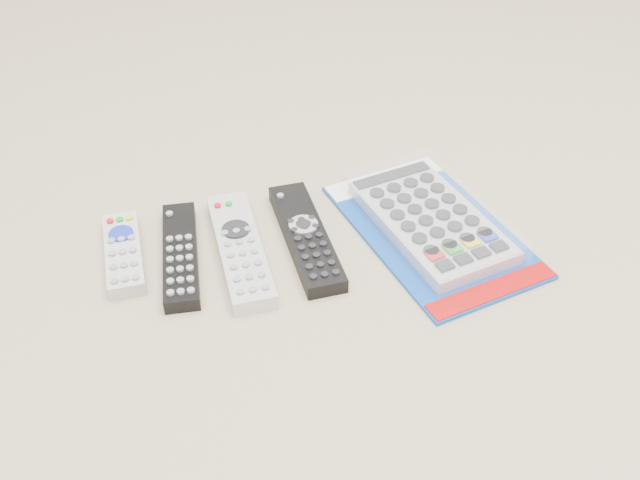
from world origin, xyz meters
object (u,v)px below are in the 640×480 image
object	(u,v)px
remote_slim_black	(180,255)
remote_large_black	(306,237)
remote_silver_dvd	(240,249)
remote_small_grey	(124,253)
jumbo_remote_packaged	(431,219)

from	to	relation	value
remote_slim_black	remote_large_black	xyz separation A→B (m)	(0.16, -0.01, 0.00)
remote_silver_dvd	remote_small_grey	bearing A→B (deg)	167.52
remote_small_grey	jumbo_remote_packaged	bearing A→B (deg)	-6.64
remote_large_black	jumbo_remote_packaged	size ratio (longest dim) A/B	0.65
remote_silver_dvd	remote_large_black	distance (m)	0.08
remote_small_grey	jumbo_remote_packaged	distance (m)	0.39
jumbo_remote_packaged	remote_slim_black	bearing A→B (deg)	164.59
remote_small_grey	remote_slim_black	world-z (taller)	same
remote_small_grey	remote_silver_dvd	distance (m)	0.14
remote_small_grey	remote_large_black	world-z (taller)	same
remote_small_grey	remote_silver_dvd	xyz separation A→B (m)	(0.14, -0.03, 0.00)
remote_large_black	jumbo_remote_packaged	xyz separation A→B (m)	(0.16, -0.02, 0.01)
remote_slim_black	jumbo_remote_packaged	size ratio (longest dim) A/B	0.60
remote_small_grey	jumbo_remote_packaged	xyz separation A→B (m)	(0.39, -0.05, 0.01)
remote_slim_black	remote_large_black	bearing A→B (deg)	2.66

